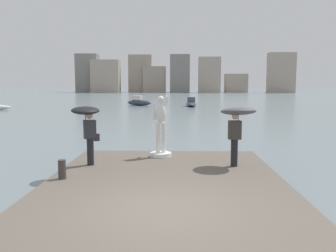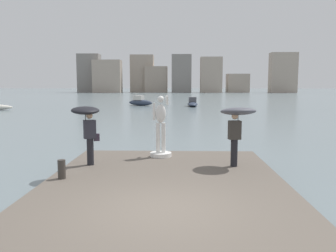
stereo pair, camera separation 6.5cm
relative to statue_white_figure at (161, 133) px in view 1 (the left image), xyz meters
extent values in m
plane|color=slate|center=(0.27, 34.55, -1.26)|extent=(400.00, 400.00, 0.00)
cube|color=#60564C|center=(0.27, -3.68, -1.06)|extent=(6.60, 9.54, 0.40)
cylinder|color=white|center=(0.00, -0.01, -0.79)|extent=(0.78, 0.78, 0.15)
cylinder|color=white|center=(-0.10, -0.01, -0.17)|extent=(0.15, 0.15, 1.09)
cylinder|color=white|center=(0.10, -0.01, -0.17)|extent=(0.15, 0.15, 1.09)
ellipsoid|color=white|center=(0.00, -0.01, 0.72)|extent=(0.38, 0.26, 0.68)
sphere|color=white|center=(0.00, -0.01, 1.24)|extent=(0.24, 0.24, 0.24)
cylinder|color=white|center=(-0.24, -0.01, 0.79)|extent=(0.10, 0.10, 0.62)
cylinder|color=white|center=(0.22, 0.26, 1.19)|extent=(0.10, 0.59, 0.40)
cylinder|color=black|center=(-2.24, -1.42, -0.42)|extent=(0.22, 0.22, 0.88)
cube|color=#2D2D38|center=(-2.24, -1.42, 0.32)|extent=(0.44, 0.37, 0.60)
sphere|color=tan|center=(-2.24, -1.42, 0.77)|extent=(0.21, 0.21, 0.21)
cylinder|color=#262626|center=(-2.37, -1.43, 0.62)|extent=(0.02, 0.02, 0.51)
ellipsoid|color=black|center=(-2.37, -1.43, 0.93)|extent=(1.19, 1.20, 0.31)
cube|color=#332838|center=(-2.05, -1.31, 0.04)|extent=(0.20, 0.16, 0.24)
cylinder|color=black|center=(2.44, -1.48, -0.42)|extent=(0.22, 0.22, 0.88)
cube|color=#38332D|center=(2.44, -1.48, 0.32)|extent=(0.41, 0.30, 0.60)
sphere|color=tan|center=(2.44, -1.48, 0.77)|extent=(0.21, 0.21, 0.21)
cylinder|color=#262626|center=(2.55, -1.42, 0.61)|extent=(0.02, 0.02, 0.49)
ellipsoid|color=#4C4C56|center=(2.55, -1.42, 0.92)|extent=(1.30, 1.31, 0.34)
cylinder|color=#38332D|center=(-2.62, -3.13, -0.59)|extent=(0.22, 0.22, 0.54)
ellipsoid|color=#2D384C|center=(2.54, 35.56, -0.96)|extent=(1.36, 4.88, 0.59)
cube|color=#4C4C51|center=(2.54, 35.93, -0.36)|extent=(1.01, 1.62, 0.71)
ellipsoid|color=#2D384C|center=(-4.74, 36.89, -0.85)|extent=(3.90, 2.75, 0.82)
cube|color=beige|center=(-5.00, 37.03, -0.17)|extent=(1.57, 1.33, 0.65)
cube|color=gray|center=(-31.50, 114.56, 5.54)|extent=(7.76, 5.28, 13.60)
cube|color=#A89989|center=(-24.08, 109.90, 4.33)|extent=(9.64, 5.12, 11.19)
cube|color=gray|center=(-12.63, 116.29, 5.42)|extent=(8.26, 5.42, 13.35)
cube|color=gray|center=(-7.46, 115.67, 3.33)|extent=(7.86, 7.37, 9.17)
cube|color=gray|center=(1.58, 113.95, 5.34)|extent=(6.83, 7.18, 13.20)
cube|color=#A89989|center=(11.84, 111.62, 4.85)|extent=(7.38, 5.00, 12.23)
cube|color=#A89989|center=(21.56, 114.73, 2.01)|extent=(7.56, 6.61, 6.54)
cube|color=#A89989|center=(36.25, 110.50, 5.53)|extent=(8.85, 4.66, 13.59)
camera|label=1|loc=(0.59, -12.71, 1.79)|focal=37.80mm
camera|label=2|loc=(0.65, -12.71, 1.79)|focal=37.80mm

